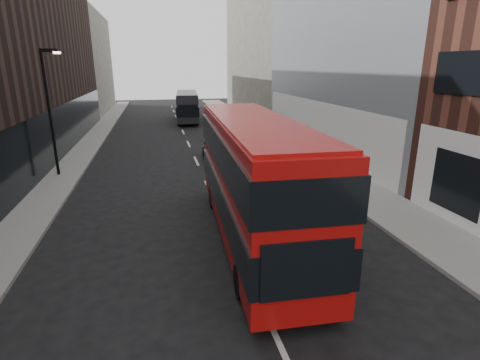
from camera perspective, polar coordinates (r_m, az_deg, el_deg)
sidewalk_right at (r=32.15m, az=5.81°, el=5.86°), size 3.00×80.00×0.15m
sidewalk_left at (r=31.05m, az=-22.59°, el=4.23°), size 2.00×80.00×0.15m
building_modern_block at (r=29.66m, az=17.05°, el=23.40°), size 5.03×22.00×20.00m
building_victorian at (r=50.96m, az=3.47°, el=20.84°), size 6.50×24.00×21.00m
building_left_mid at (r=36.07m, az=-28.27°, el=16.29°), size 5.00×24.00×14.00m
building_left_far at (r=57.63m, az=-22.49°, el=16.06°), size 5.00×20.00×13.00m
street_lamp at (r=23.72m, az=-26.96°, el=10.19°), size 1.06×0.22×7.00m
red_bus at (r=13.40m, az=2.14°, el=0.75°), size 3.10×11.32×4.53m
grey_bus at (r=44.87m, az=-8.05°, el=11.14°), size 3.18×10.38×3.31m
car_a at (r=25.82m, az=-3.65°, el=4.68°), size 2.00×4.50×1.50m
car_b at (r=30.52m, az=0.69°, el=6.49°), size 1.88×4.23×1.35m
car_c at (r=33.78m, az=-1.04°, el=7.44°), size 2.11×4.48×1.26m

